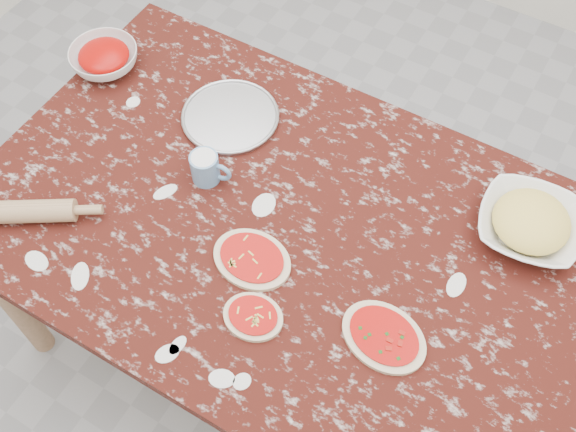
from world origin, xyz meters
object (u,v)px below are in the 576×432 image
at_px(sauce_bowl, 105,59).
at_px(worktable, 288,244).
at_px(pizza_tray, 230,117).
at_px(cheese_bowl, 529,225).
at_px(flour_mug, 206,168).
at_px(rolling_pin, 17,212).

bearing_deg(sauce_bowl, worktable, -15.96).
relative_size(pizza_tray, cheese_bowl, 1.05).
bearing_deg(flour_mug, pizza_tray, 106.68).
bearing_deg(worktable, flour_mug, 174.56).
bearing_deg(worktable, cheese_bowl, 28.87).
height_order(pizza_tray, cheese_bowl, cheese_bowl).
bearing_deg(pizza_tray, sauce_bowl, -178.02).
relative_size(worktable, rolling_pin, 5.52).
relative_size(pizza_tray, rolling_pin, 0.91).
bearing_deg(rolling_pin, flour_mug, 45.36).
bearing_deg(pizza_tray, rolling_pin, -117.01).
distance_m(worktable, pizza_tray, 0.40).
bearing_deg(flour_mug, rolling_pin, -134.64).
height_order(flour_mug, rolling_pin, flour_mug).
distance_m(pizza_tray, sauce_bowl, 0.42).
xyz_separation_m(sauce_bowl, rolling_pin, (0.15, -0.53, -0.00)).
xyz_separation_m(sauce_bowl, cheese_bowl, (1.26, 0.07, -0.00)).
relative_size(cheese_bowl, rolling_pin, 0.87).
distance_m(sauce_bowl, flour_mug, 0.52).
distance_m(flour_mug, rolling_pin, 0.48).
xyz_separation_m(pizza_tray, sauce_bowl, (-0.42, -0.01, 0.03)).
xyz_separation_m(worktable, rolling_pin, (-0.59, -0.32, 0.11)).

